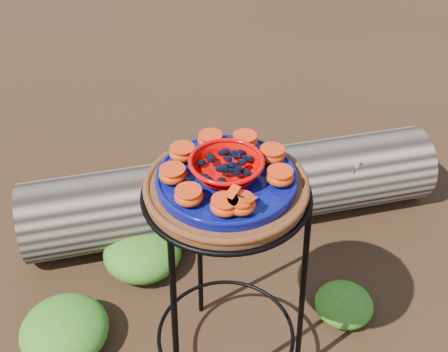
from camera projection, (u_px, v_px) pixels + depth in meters
name	position (u px, v px, depth m)	size (l,w,h in m)	color
plant_stand	(226.00, 290.00, 1.53)	(0.44, 0.44, 0.70)	black
terracotta_saucer	(226.00, 188.00, 1.30)	(0.38, 0.38, 0.03)	#471E08
cobalt_plate	(226.00, 179.00, 1.29)	(0.32, 0.32, 0.02)	#000043
red_bowl	(226.00, 168.00, 1.27)	(0.16, 0.16, 0.05)	#C80401
glass_gems	(226.00, 156.00, 1.25)	(0.13, 0.13, 0.02)	black
orange_half_0	(241.00, 205.00, 1.18)	(0.06, 0.06, 0.03)	#B53F00
orange_half_1	(280.00, 177.00, 1.25)	(0.06, 0.06, 0.03)	#B53F00
orange_half_2	(272.00, 155.00, 1.32)	(0.06, 0.06, 0.03)	#B53F00
orange_half_3	(245.00, 141.00, 1.36)	(0.06, 0.06, 0.03)	#B53F00
orange_half_4	(211.00, 140.00, 1.36)	(0.06, 0.06, 0.03)	#B53F00
orange_half_5	(182.00, 153.00, 1.32)	(0.06, 0.06, 0.03)	#B53F00
orange_half_6	(173.00, 175.00, 1.26)	(0.06, 0.06, 0.03)	#B53F00
orange_half_7	(189.00, 196.00, 1.20)	(0.06, 0.06, 0.03)	#B53F00
orange_half_8	(225.00, 206.00, 1.18)	(0.06, 0.06, 0.03)	#B53F00
butterfly	(241.00, 196.00, 1.16)	(0.08, 0.05, 0.01)	red
driftwood_log	(233.00, 191.00, 2.17)	(1.58, 0.41, 0.30)	black
foliage_left	(64.00, 329.00, 1.77)	(0.28, 0.28, 0.14)	#245516
foliage_right	(344.00, 304.00, 1.87)	(0.20, 0.20, 0.10)	#245516
foliage_back	(142.00, 251.00, 2.03)	(0.28, 0.28, 0.14)	#245516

